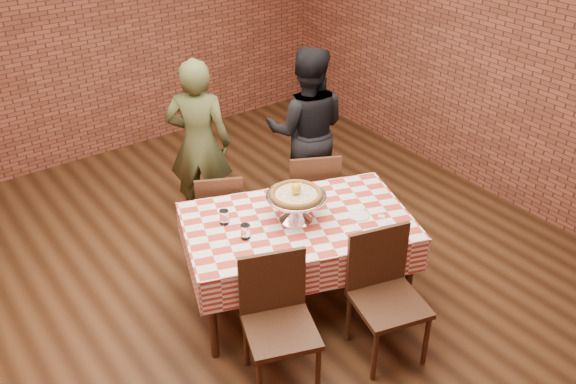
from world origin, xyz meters
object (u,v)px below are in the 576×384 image
object	(u,v)px
table	(297,262)
pizza_stand	(296,207)
chair_far_right	(310,193)
water_glass_left	(245,232)
diner_black	(307,131)
chair_near_right	(389,301)
diner_olive	(199,144)
water_glass_right	(224,217)
pizza	(296,195)
condiment_caddy	(289,194)
chair_far_left	(220,213)
chair_near_left	(281,329)

from	to	relation	value
table	pizza_stand	xyz separation A→B (m)	(0.00, 0.03, 0.48)
table	chair_far_right	world-z (taller)	chair_far_right
water_glass_left	diner_black	distance (m)	1.72
water_glass_left	diner_black	size ratio (longest dim) A/B	0.07
chair_near_right	diner_olive	size ratio (longest dim) A/B	0.59
diner_olive	chair_far_right	bearing A→B (deg)	165.60
diner_olive	water_glass_left	bearing A→B (deg)	112.22
table	diner_olive	world-z (taller)	diner_olive
water_glass_right	chair_far_right	size ratio (longest dim) A/B	0.12
pizza	chair_near_right	size ratio (longest dim) A/B	0.41
condiment_caddy	chair_far_left	distance (m)	0.78
condiment_caddy	diner_olive	world-z (taller)	diner_olive
pizza_stand	pizza	xyz separation A→B (m)	(-0.00, -0.00, 0.11)
chair_far_right	pizza_stand	bearing A→B (deg)	71.53
pizza	chair_far_left	bearing A→B (deg)	102.07
condiment_caddy	diner_black	bearing A→B (deg)	41.07
condiment_caddy	pizza_stand	bearing A→B (deg)	-118.65
water_glass_right	chair_near_left	xyz separation A→B (m)	(-0.13, -0.89, -0.35)
water_glass_right	table	bearing A→B (deg)	-31.92
diner_olive	chair_near_left	bearing A→B (deg)	113.11
pizza_stand	diner_olive	bearing A→B (deg)	90.47
condiment_caddy	chair_far_right	xyz separation A→B (m)	(0.51, 0.38, -0.37)
chair_near_left	diner_olive	distance (m)	2.17
water_glass_right	pizza_stand	bearing A→B (deg)	-29.27
table	water_glass_left	size ratio (longest dim) A/B	14.97
chair_far_left	diner_black	bearing A→B (deg)	-141.94
water_glass_left	diner_olive	distance (m)	1.49
pizza_stand	chair_near_left	distance (m)	0.95
pizza	chair_near_left	xyz separation A→B (m)	(-0.59, -0.63, -0.50)
chair_near_right	chair_near_left	bearing A→B (deg)	178.39
table	water_glass_left	xyz separation A→B (m)	(-0.43, 0.04, 0.44)
chair_far_right	diner_olive	size ratio (longest dim) A/B	0.57
pizza	chair_near_left	size ratio (longest dim) A/B	0.41
water_glass_right	chair_far_right	bearing A→B (deg)	17.75
water_glass_right	chair_near_right	distance (m)	1.32
chair_near_left	chair_far_right	distance (m)	1.72
pizza	water_glass_left	bearing A→B (deg)	178.48
chair_far_left	chair_far_right	bearing A→B (deg)	-170.11
pizza_stand	chair_far_right	bearing A→B (deg)	44.48
table	water_glass_right	bearing A→B (deg)	148.08
chair_near_right	chair_far_left	size ratio (longest dim) A/B	1.09
chair_near_left	diner_olive	bearing A→B (deg)	94.49
pizza_stand	water_glass_right	bearing A→B (deg)	150.73
pizza	table	bearing A→B (deg)	-95.92
water_glass_left	pizza_stand	bearing A→B (deg)	-1.52
pizza_stand	chair_near_right	world-z (taller)	pizza_stand
chair_near_right	chair_far_right	world-z (taller)	chair_near_right
pizza_stand	diner_olive	world-z (taller)	diner_olive
condiment_caddy	diner_black	distance (m)	1.18
table	condiment_caddy	size ratio (longest dim) A/B	12.08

